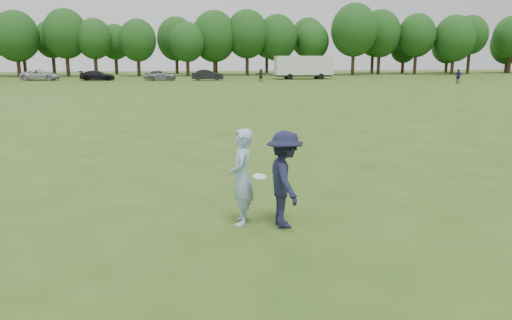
% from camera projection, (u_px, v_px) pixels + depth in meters
% --- Properties ---
extents(ground, '(200.00, 200.00, 0.00)m').
position_uv_depth(ground, '(291.00, 226.00, 9.79)').
color(ground, '#2B4C15').
rests_on(ground, ground).
extents(thrower, '(0.56, 0.76, 1.90)m').
position_uv_depth(thrower, '(242.00, 177.00, 9.75)').
color(thrower, '#92B3E2').
rests_on(thrower, ground).
extents(defender, '(0.77, 1.26, 1.89)m').
position_uv_depth(defender, '(285.00, 179.00, 9.60)').
color(defender, '#181B35').
rests_on(defender, ground).
extents(player_far_b, '(0.91, 1.08, 1.73)m').
position_uv_depth(player_far_b, '(458.00, 76.00, 58.14)').
color(player_far_b, navy).
rests_on(player_far_b, ground).
extents(player_far_d, '(1.55, 0.69, 1.61)m').
position_uv_depth(player_far_d, '(261.00, 75.00, 63.37)').
color(player_far_d, '#292929').
rests_on(player_far_d, ground).
extents(car_c, '(5.08, 2.59, 1.38)m').
position_uv_depth(car_c, '(40.00, 75.00, 66.36)').
color(car_c, '#B3B2B7').
rests_on(car_c, ground).
extents(car_d, '(4.52, 1.91, 1.30)m').
position_uv_depth(car_d, '(97.00, 76.00, 66.07)').
color(car_d, black).
rests_on(car_d, ground).
extents(car_e, '(4.29, 2.10, 1.41)m').
position_uv_depth(car_e, '(160.00, 75.00, 65.87)').
color(car_e, slate).
rests_on(car_e, ground).
extents(car_f, '(4.27, 1.50, 1.41)m').
position_uv_depth(car_f, '(207.00, 75.00, 66.56)').
color(car_f, black).
rests_on(car_f, ground).
extents(field_cone, '(0.28, 0.28, 0.30)m').
position_uv_depth(field_cone, '(419.00, 82.00, 58.95)').
color(field_cone, '#EB450C').
rests_on(field_cone, ground).
extents(disc_in_play, '(0.28, 0.29, 0.08)m').
position_uv_depth(disc_in_play, '(260.00, 177.00, 9.50)').
color(disc_in_play, white).
rests_on(disc_in_play, ground).
extents(cargo_trailer, '(9.00, 2.75, 3.20)m').
position_uv_depth(cargo_trailer, '(304.00, 66.00, 69.68)').
color(cargo_trailer, silver).
rests_on(cargo_trailer, ground).
extents(treeline, '(130.35, 18.39, 11.74)m').
position_uv_depth(treeline, '(214.00, 37.00, 83.41)').
color(treeline, '#332114').
rests_on(treeline, ground).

